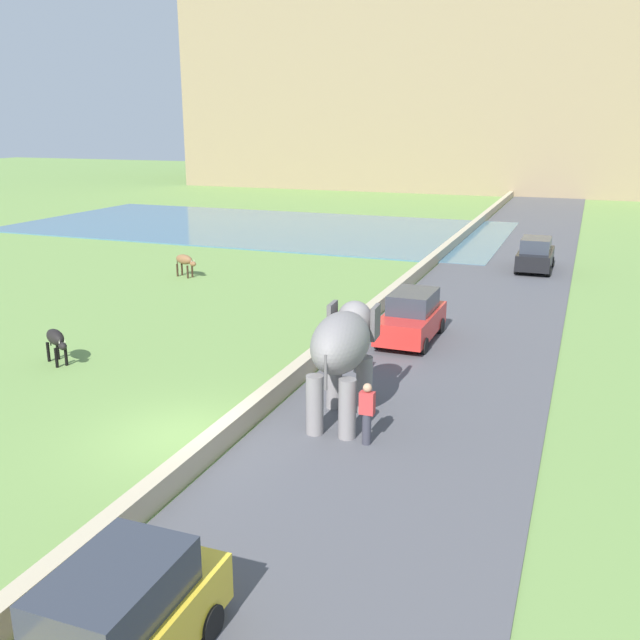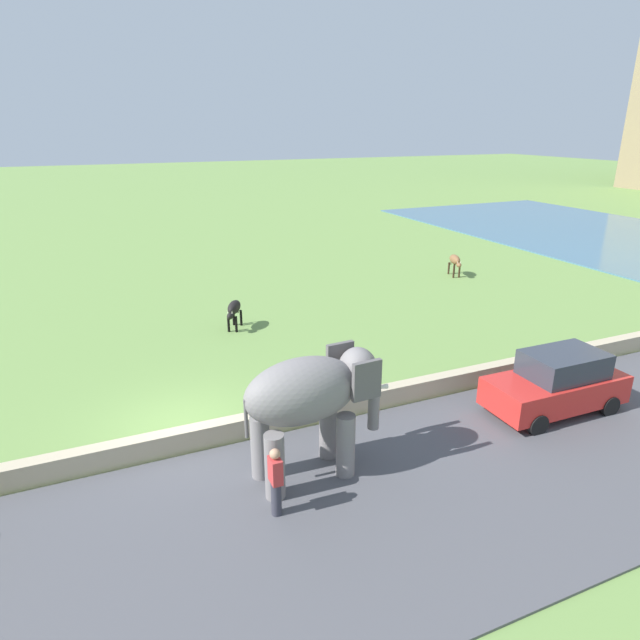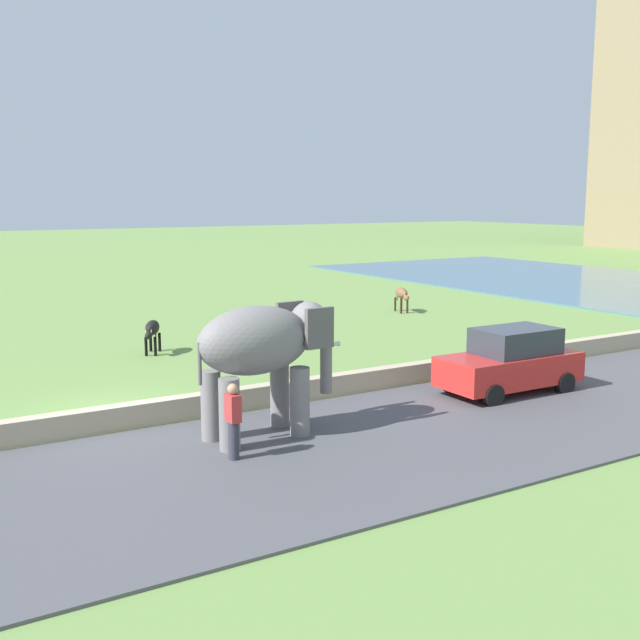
% 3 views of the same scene
% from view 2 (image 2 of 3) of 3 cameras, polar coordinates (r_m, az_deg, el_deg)
% --- Properties ---
extents(ground_plane, '(220.00, 220.00, 0.00)m').
position_cam_2_polar(ground_plane, '(15.63, -14.07, -10.66)').
color(ground_plane, '#6B8E47').
extents(lake, '(36.00, 18.00, 0.08)m').
position_cam_2_polar(lake, '(45.30, 28.19, 7.62)').
color(lake, '#426B84').
rests_on(lake, ground).
extents(elephant, '(1.57, 3.51, 2.99)m').
position_cam_2_polar(elephant, '(12.29, -0.89, -7.99)').
color(elephant, slate).
rests_on(elephant, ground).
extents(person_beside_elephant, '(0.36, 0.22, 1.63)m').
position_cam_2_polar(person_beside_elephant, '(11.70, -4.63, -16.38)').
color(person_beside_elephant, '#33333D').
rests_on(person_beside_elephant, ground).
extents(car_red, '(1.84, 4.02, 1.80)m').
position_cam_2_polar(car_red, '(16.84, 23.45, -6.03)').
color(car_red, red).
rests_on(car_red, ground).
extents(cow_black, '(1.37, 0.99, 1.15)m').
position_cam_2_polar(cow_black, '(21.95, -8.95, 1.12)').
color(cow_black, black).
rests_on(cow_black, ground).
extents(cow_brown, '(1.42, 0.74, 1.15)m').
position_cam_2_polar(cow_brown, '(30.38, 13.89, 6.00)').
color(cow_brown, brown).
rests_on(cow_brown, ground).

